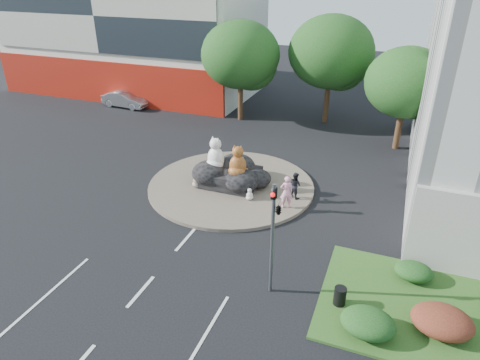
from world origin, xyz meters
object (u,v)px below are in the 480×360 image
object	(u,v)px
cat_white	(216,153)
parked_car	(125,99)
cat_tabby	(238,160)
kitten_calico	(197,179)
kitten_white	(250,194)
pedestrian_pink	(286,192)
pedestrian_dark	(295,185)
litter_bin	(340,296)

from	to	relation	value
cat_white	parked_car	world-z (taller)	cat_white
cat_tabby	kitten_calico	xyz separation A→B (m)	(-2.40, -0.62, -1.34)
kitten_white	pedestrian_pink	distance (m)	2.23
cat_white	parked_car	bearing A→B (deg)	158.83
cat_tabby	pedestrian_dark	distance (m)	3.56
cat_white	pedestrian_pink	world-z (taller)	cat_white
cat_tabby	kitten_white	distance (m)	2.07
kitten_calico	pedestrian_pink	distance (m)	5.67
kitten_calico	pedestrian_pink	bearing A→B (deg)	44.83
kitten_white	litter_bin	bearing A→B (deg)	-55.64
kitten_calico	pedestrian_dark	distance (m)	5.85
cat_white	litter_bin	bearing A→B (deg)	-24.48
parked_car	pedestrian_pink	bearing A→B (deg)	-120.49
cat_white	cat_tabby	bearing A→B (deg)	2.89
pedestrian_pink	litter_bin	bearing A→B (deg)	96.85
kitten_calico	pedestrian_dark	xyz separation A→B (m)	(5.79, 0.83, 0.26)
cat_tabby	litter_bin	distance (m)	10.47
cat_tabby	litter_bin	bearing A→B (deg)	-58.74
kitten_white	cat_tabby	bearing A→B (deg)	129.74
pedestrian_dark	cat_white	bearing A→B (deg)	25.50
kitten_calico	litter_bin	distance (m)	11.78
kitten_calico	kitten_white	size ratio (longest dim) A/B	1.44
kitten_calico	parked_car	world-z (taller)	parked_car
kitten_white	pedestrian_dark	world-z (taller)	pedestrian_dark
pedestrian_dark	parked_car	world-z (taller)	pedestrian_dark
kitten_white	pedestrian_pink	xyz separation A→B (m)	(2.15, -0.11, 0.59)
cat_white	cat_tabby	world-z (taller)	cat_white
cat_tabby	parked_car	distance (m)	19.99
kitten_calico	litter_bin	size ratio (longest dim) A/B	1.33
cat_white	pedestrian_dark	bearing A→B (deg)	15.11
pedestrian_pink	pedestrian_dark	bearing A→B (deg)	-122.05
pedestrian_pink	pedestrian_dark	world-z (taller)	pedestrian_pink
cat_tabby	pedestrian_dark	world-z (taller)	cat_tabby
parked_car	cat_white	bearing A→B (deg)	-125.04
pedestrian_dark	parked_car	xyz separation A→B (m)	(-19.41, 11.67, -0.23)
kitten_white	pedestrian_dark	bearing A→B (deg)	17.73
cat_white	cat_tabby	distance (m)	1.62
pedestrian_pink	kitten_white	bearing A→B (deg)	-28.09
pedestrian_dark	parked_car	distance (m)	22.65
parked_car	litter_bin	bearing A→B (deg)	-126.33
cat_tabby	pedestrian_dark	xyz separation A→B (m)	(3.39, 0.21, -1.08)
cat_tabby	litter_bin	world-z (taller)	cat_tabby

